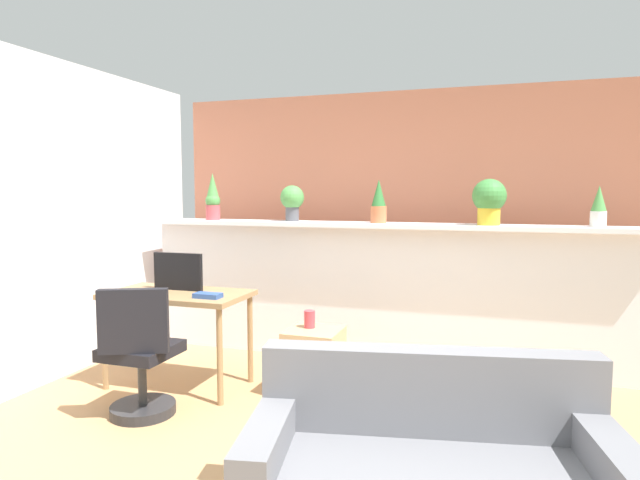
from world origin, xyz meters
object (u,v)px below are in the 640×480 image
office_chair (140,362)px  vase_on_shelf (310,319)px  potted_plant_2 (379,202)px  potted_plant_4 (599,206)px  potted_plant_3 (489,199)px  tv_monitor (178,271)px  potted_plant_0 (213,198)px  book_on_desk (208,296)px  side_cube_shelf (314,362)px  desk (178,303)px  potted_plant_1 (292,200)px

office_chair → vase_on_shelf: bearing=41.1°
potted_plant_2 → potted_plant_4: bearing=2.1°
potted_plant_2 → potted_plant_3: size_ratio=1.01×
tv_monitor → potted_plant_0: bearing=103.0°
book_on_desk → potted_plant_3: bearing=31.2°
tv_monitor → vase_on_shelf: 1.12m
potted_plant_4 → side_cube_shelf: 2.54m
potted_plant_2 → side_cube_shelf: (-0.29, -0.90, -1.19)m
office_chair → side_cube_shelf: (0.98, 0.76, -0.14)m
desk → potted_plant_2: bearing=37.4°
side_cube_shelf → vase_on_shelf: 0.32m
potted_plant_4 → potted_plant_2: bearing=-177.9°
potted_plant_0 → potted_plant_1: (0.80, 0.06, -0.01)m
potted_plant_0 → side_cube_shelf: (1.34, -0.90, -1.22)m
potted_plant_4 → tv_monitor: bearing=-162.0°
potted_plant_1 → potted_plant_3: bearing=-2.0°
tv_monitor → potted_plant_2: bearing=34.4°
potted_plant_1 → desk: size_ratio=0.30×
potted_plant_1 → office_chair: (-0.44, -1.72, -1.06)m
potted_plant_2 → vase_on_shelf: bearing=-112.1°
potted_plant_2 → book_on_desk: 1.70m
side_cube_shelf → potted_plant_2: bearing=71.8°
potted_plant_3 → desk: (-2.29, -1.04, -0.80)m
potted_plant_3 → office_chair: size_ratio=0.42×
vase_on_shelf → book_on_desk: book_on_desk is taller
potted_plant_4 → tv_monitor: (-3.15, -1.03, -0.52)m
potted_plant_1 → office_chair: size_ratio=0.37×
desk → office_chair: office_chair is taller
potted_plant_3 → desk: potted_plant_3 is taller
potted_plant_1 → tv_monitor: size_ratio=0.79×
potted_plant_2 → book_on_desk: (-1.02, -1.18, -0.67)m
book_on_desk → tv_monitor: bearing=151.2°
potted_plant_4 → tv_monitor: potted_plant_4 is taller
potted_plant_0 → potted_plant_1: bearing=4.2°
potted_plant_0 → desk: bearing=-75.7°
vase_on_shelf → desk: bearing=-169.1°
office_chair → vase_on_shelf: office_chair is taller
potted_plant_4 → office_chair: (-3.02, -1.72, -1.03)m
office_chair → potted_plant_4: bearing=29.7°
potted_plant_3 → potted_plant_1: bearing=178.0°
potted_plant_2 → desk: potted_plant_2 is taller
potted_plant_0 → potted_plant_3: (2.56, -0.00, 0.00)m
potted_plant_0 → potted_plant_4: 3.38m
potted_plant_0 → office_chair: size_ratio=0.50×
potted_plant_3 → book_on_desk: potted_plant_3 is taller
potted_plant_0 → potted_plant_1: potted_plant_0 is taller
potted_plant_4 → vase_on_shelf: potted_plant_4 is taller
potted_plant_2 → tv_monitor: bearing=-145.6°
potted_plant_2 → office_chair: bearing=-127.6°
potted_plant_1 → side_cube_shelf: potted_plant_1 is taller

